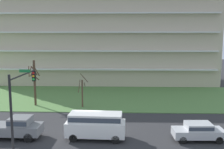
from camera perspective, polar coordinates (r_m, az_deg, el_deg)
ground at (r=26.08m, az=-4.81°, el=-12.05°), size 160.00×160.00×0.00m
grass_lawn_strip at (r=39.44m, az=-2.46°, el=-4.91°), size 80.00×16.00×0.08m
apartment_building at (r=52.37m, az=-1.37°, el=9.05°), size 41.21×12.98×19.44m
tree_far_left at (r=35.48m, az=-16.48°, el=-1.33°), size 1.63×1.35×6.00m
tree_left at (r=33.66m, az=-6.46°, el=-3.72°), size 1.28×1.28×4.52m
van_white_near_left at (r=23.66m, az=-3.57°, el=-10.62°), size 5.29×2.24×2.36m
pickup_gray_center_left at (r=25.53m, az=-20.55°, el=-10.61°), size 5.44×2.10×1.95m
sedan_silver_center_right at (r=24.71m, az=18.19°, el=-11.49°), size 4.46×1.94×1.57m
traffic_signal_mast at (r=21.50m, az=-19.20°, el=-4.63°), size 0.90×5.55×6.45m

